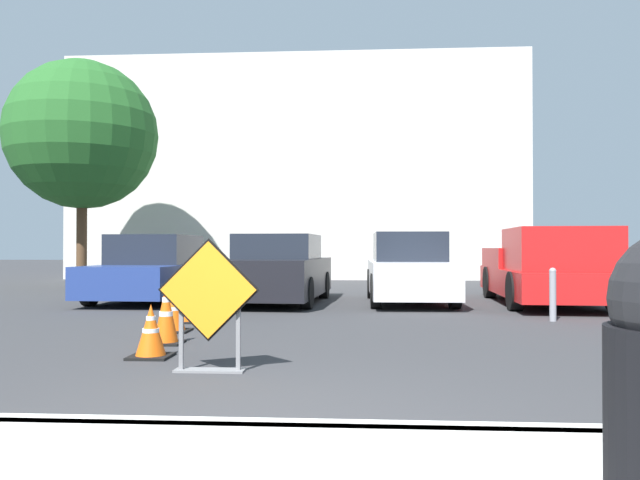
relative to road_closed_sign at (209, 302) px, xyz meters
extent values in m
plane|color=#333335|center=(0.95, 7.82, -0.69)|extent=(96.00, 96.00, 0.00)
cube|color=beige|center=(0.95, -2.18, -0.62)|extent=(26.14, 0.20, 0.14)
cube|color=black|center=(0.00, 0.00, 0.12)|extent=(1.00, 0.03, 1.00)
cube|color=orange|center=(0.00, -0.02, 0.12)|extent=(0.94, 0.03, 0.94)
cube|color=slate|center=(0.00, 0.04, -0.67)|extent=(0.69, 0.20, 0.02)
cube|color=slate|center=(-0.28, 0.04, -0.28)|extent=(0.04, 0.04, 0.80)
cube|color=slate|center=(0.28, 0.04, -0.28)|extent=(0.04, 0.04, 0.80)
cube|color=black|center=(-0.83, 0.76, -0.67)|extent=(0.44, 0.44, 0.03)
cone|color=#EA590F|center=(-0.83, 0.76, -0.38)|extent=(0.33, 0.33, 0.56)
cylinder|color=white|center=(-0.83, 0.76, -0.25)|extent=(0.10, 0.10, 0.05)
cylinder|color=white|center=(-0.83, 0.76, -0.39)|extent=(0.18, 0.18, 0.05)
cube|color=black|center=(-0.97, 1.73, -0.67)|extent=(0.41, 0.41, 0.03)
cone|color=#EA590F|center=(-0.97, 1.73, -0.29)|extent=(0.30, 0.30, 0.73)
cylinder|color=white|center=(-0.97, 1.73, -0.13)|extent=(0.10, 0.10, 0.07)
cylinder|color=white|center=(-0.97, 1.73, -0.30)|extent=(0.17, 0.17, 0.07)
cube|color=black|center=(-1.22, 2.85, -0.67)|extent=(0.47, 0.47, 0.03)
cone|color=#EA590F|center=(-1.22, 2.85, -0.34)|extent=(0.35, 0.35, 0.63)
cylinder|color=white|center=(-1.22, 2.85, -0.20)|extent=(0.11, 0.11, 0.06)
cylinder|color=white|center=(-1.22, 2.85, -0.35)|extent=(0.19, 0.19, 0.06)
cube|color=black|center=(-1.34, 3.94, -0.67)|extent=(0.40, 0.40, 0.03)
cone|color=#EA590F|center=(-1.34, 3.94, -0.28)|extent=(0.29, 0.29, 0.76)
cylinder|color=white|center=(-1.34, 3.94, -0.11)|extent=(0.09, 0.09, 0.07)
cylinder|color=white|center=(-1.34, 3.94, -0.29)|extent=(0.17, 0.17, 0.07)
cube|color=black|center=(-1.60, 5.09, -0.67)|extent=(0.52, 0.52, 0.03)
cone|color=#EA590F|center=(-1.60, 5.09, -0.38)|extent=(0.39, 0.39, 0.55)
cylinder|color=white|center=(-1.60, 5.09, -0.26)|extent=(0.12, 0.12, 0.05)
cylinder|color=white|center=(-1.60, 5.09, -0.39)|extent=(0.21, 0.21, 0.05)
cube|color=navy|center=(-3.26, 8.07, -0.18)|extent=(1.98, 4.65, 0.66)
cube|color=#1E232D|center=(-3.26, 8.19, 0.49)|extent=(1.71, 2.15, 0.67)
cylinder|color=black|center=(-2.42, 6.63, -0.36)|extent=(0.21, 0.65, 0.65)
cylinder|color=black|center=(-4.16, 6.66, -0.36)|extent=(0.21, 0.65, 0.65)
cylinder|color=black|center=(-2.36, 9.48, -0.36)|extent=(0.21, 0.65, 0.65)
cylinder|color=black|center=(-4.10, 9.52, -0.36)|extent=(0.21, 0.65, 0.65)
cube|color=black|center=(-0.36, 7.70, -0.11)|extent=(2.18, 4.47, 0.80)
cube|color=#1E232D|center=(-0.35, 7.81, 0.55)|extent=(1.80, 2.11, 0.54)
cylinder|color=black|center=(0.42, 6.30, -0.37)|extent=(0.24, 0.65, 0.64)
cylinder|color=black|center=(-1.32, 6.42, -0.37)|extent=(0.24, 0.65, 0.64)
cylinder|color=black|center=(0.60, 8.99, -0.37)|extent=(0.24, 0.65, 0.64)
cylinder|color=black|center=(-1.14, 9.11, -0.37)|extent=(0.24, 0.65, 0.64)
cube|color=silver|center=(2.55, 7.80, -0.13)|extent=(1.75, 4.16, 0.73)
cube|color=#1E232D|center=(2.54, 7.90, 0.55)|extent=(1.52, 1.92, 0.63)
cylinder|color=black|center=(3.34, 6.52, -0.33)|extent=(0.21, 0.71, 0.70)
cylinder|color=black|center=(1.78, 6.50, -0.33)|extent=(0.21, 0.71, 0.70)
cylinder|color=black|center=(3.31, 9.09, -0.33)|extent=(0.21, 0.71, 0.70)
cylinder|color=black|center=(1.75, 9.07, -0.33)|extent=(0.21, 0.71, 0.70)
cube|color=red|center=(5.45, 7.73, -0.20)|extent=(2.28, 5.31, 0.55)
cube|color=red|center=(5.39, 6.55, 0.50)|extent=(1.96, 2.18, 0.85)
cube|color=red|center=(5.57, 9.97, 0.30)|extent=(1.91, 0.20, 0.45)
cube|color=red|center=(6.46, 8.72, 0.30)|extent=(0.23, 2.51, 0.45)
cube|color=red|center=(4.55, 8.82, 0.30)|extent=(0.23, 2.51, 0.45)
cylinder|color=black|center=(6.29, 6.12, -0.31)|extent=(0.28, 0.77, 0.76)
cylinder|color=black|center=(4.44, 6.21, -0.31)|extent=(0.28, 0.77, 0.76)
cylinder|color=black|center=(6.45, 9.24, -0.31)|extent=(0.28, 0.77, 0.76)
cylinder|color=black|center=(4.61, 9.34, -0.31)|extent=(0.28, 0.77, 0.76)
cylinder|color=gray|center=(4.65, 4.53, -0.27)|extent=(0.11, 0.11, 0.83)
sphere|color=gray|center=(4.65, 4.53, 0.14)|extent=(0.12, 0.12, 0.12)
cube|color=beige|center=(-1.08, 19.93, 3.65)|extent=(17.85, 5.00, 8.68)
cylinder|color=#513823|center=(-7.28, 13.08, 0.83)|extent=(0.32, 0.32, 3.03)
sphere|color=#235B23|center=(-7.28, 13.08, 4.09)|extent=(4.67, 4.67, 4.67)
camera|label=1|loc=(1.47, -5.99, 0.52)|focal=35.00mm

